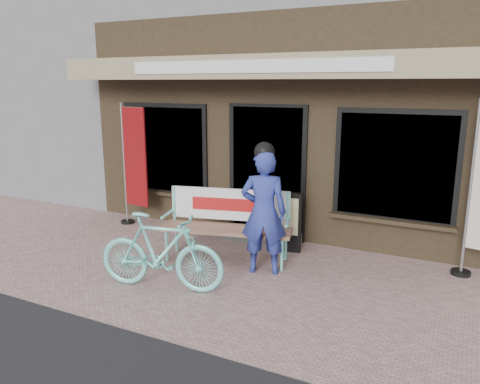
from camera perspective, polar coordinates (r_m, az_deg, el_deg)
The scene contains 8 objects.
ground at distance 6.28m, azimuth -4.12°, elevation -10.55°, with size 70.00×70.00×0.00m, color tan.
storefront at distance 10.34m, azimuth 10.22°, elevation 15.56°, with size 7.00×6.77×6.00m.
neighbor_left_near at distance 15.51m, azimuth -21.93°, elevation 14.76°, with size 10.00×7.00×6.40m, color slate.
bench at distance 6.79m, azimuth -1.51°, elevation -3.30°, with size 1.94×0.91×1.02m.
person at distance 6.22m, azimuth 2.90°, elevation -2.19°, with size 0.71×0.58×1.79m.
bicycle at distance 5.90m, azimuth -9.62°, elevation -7.20°, with size 0.46×1.63×0.98m, color #71DED2.
nobori_red at distance 8.49m, azimuth -12.85°, elevation 3.39°, with size 0.64×0.25×2.19m.
menu_stand at distance 7.14m, azimuth 5.62°, elevation -3.56°, with size 0.47×0.15×0.93m.
Camera 1 is at (2.95, -4.94, 2.52)m, focal length 35.00 mm.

